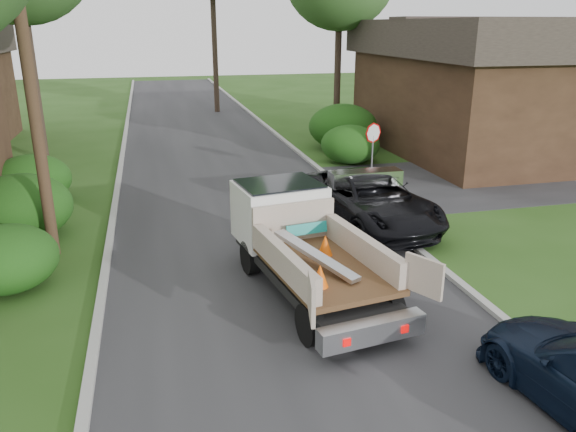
% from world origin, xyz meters
% --- Properties ---
extents(ground, '(120.00, 120.00, 0.00)m').
position_xyz_m(ground, '(0.00, 0.00, 0.00)').
color(ground, '#254914').
rests_on(ground, ground).
extents(road, '(8.00, 90.00, 0.02)m').
position_xyz_m(road, '(0.00, 10.00, 0.00)').
color(road, '#28282B').
rests_on(road, ground).
extents(side_street, '(16.00, 7.00, 0.02)m').
position_xyz_m(side_street, '(12.00, 9.00, 0.01)').
color(side_street, '#28282B').
rests_on(side_street, ground).
extents(curb_left, '(0.20, 90.00, 0.12)m').
position_xyz_m(curb_left, '(-4.10, 10.00, 0.06)').
color(curb_left, '#9E9E99').
rests_on(curb_left, ground).
extents(curb_right, '(0.20, 90.00, 0.12)m').
position_xyz_m(curb_right, '(4.10, 10.00, 0.06)').
color(curb_right, '#9E9E99').
rests_on(curb_right, ground).
extents(stop_sign, '(0.71, 0.32, 2.48)m').
position_xyz_m(stop_sign, '(5.20, 9.00, 1.78)').
color(stop_sign, slate).
rests_on(stop_sign, ground).
extents(utility_pole, '(2.42, 1.25, 10.00)m').
position_xyz_m(utility_pole, '(-5.48, 4.98, 5.17)').
color(utility_pole, '#382619').
rests_on(utility_pole, ground).
extents(house_right, '(9.72, 12.96, 6.20)m').
position_xyz_m(house_right, '(13.00, 14.00, 3.16)').
color(house_right, '#332015').
rests_on(house_right, ground).
extents(hedge_left_a, '(2.34, 2.34, 1.53)m').
position_xyz_m(hedge_left_a, '(-6.20, 3.00, 0.77)').
color(hedge_left_a, '#13430F').
rests_on(hedge_left_a, ground).
extents(hedge_left_b, '(2.86, 2.86, 1.87)m').
position_xyz_m(hedge_left_b, '(-6.50, 6.50, 0.94)').
color(hedge_left_b, '#13430F').
rests_on(hedge_left_b, ground).
extents(hedge_left_c, '(2.60, 2.60, 1.70)m').
position_xyz_m(hedge_left_c, '(-6.80, 10.00, 0.85)').
color(hedge_left_c, '#13430F').
rests_on(hedge_left_c, ground).
extents(hedge_right_a, '(2.60, 2.60, 1.70)m').
position_xyz_m(hedge_right_a, '(5.80, 13.00, 0.85)').
color(hedge_right_a, '#13430F').
rests_on(hedge_right_a, ground).
extents(hedge_right_b, '(3.38, 3.38, 2.21)m').
position_xyz_m(hedge_right_b, '(6.50, 16.00, 1.10)').
color(hedge_right_b, '#13430F').
rests_on(hedge_right_b, ground).
extents(flatbed_truck, '(3.19, 6.01, 2.17)m').
position_xyz_m(flatbed_truck, '(0.41, 1.89, 1.18)').
color(flatbed_truck, black).
rests_on(flatbed_truck, ground).
extents(black_pickup, '(3.42, 6.00, 1.58)m').
position_xyz_m(black_pickup, '(3.60, 5.22, 0.79)').
color(black_pickup, black).
rests_on(black_pickup, ground).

